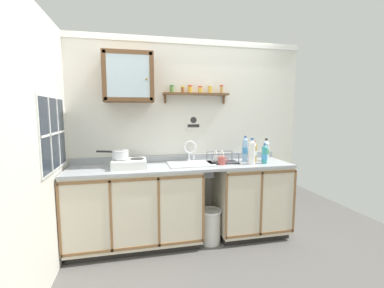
{
  "coord_description": "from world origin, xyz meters",
  "views": [
    {
      "loc": [
        -0.56,
        -2.59,
        1.54
      ],
      "look_at": [
        0.13,
        0.46,
        1.16
      ],
      "focal_mm": 24.52,
      "sensor_mm": 36.0,
      "label": 1
    }
  ],
  "objects_px": {
    "bottle_water_blue_3": "(245,150)",
    "trash_bin": "(210,226)",
    "bottle_water_clear_2": "(266,151)",
    "warning_sign": "(193,122)",
    "bottle_juice_amber_0": "(254,152)",
    "mug": "(222,161)",
    "saucepan": "(120,154)",
    "hot_plate_stove": "(129,164)",
    "bottle_opaque_white_4": "(252,152)",
    "sink": "(191,167)",
    "dish_rack": "(222,161)",
    "wall_cabinet": "(128,78)",
    "bottle_detergent_teal_1": "(264,155)"
  },
  "relations": [
    {
      "from": "trash_bin",
      "to": "bottle_water_blue_3",
      "type": "bearing_deg",
      "value": 17.52
    },
    {
      "from": "mug",
      "to": "warning_sign",
      "type": "distance_m",
      "value": 0.61
    },
    {
      "from": "bottle_opaque_white_4",
      "to": "bottle_water_blue_3",
      "type": "bearing_deg",
      "value": 95.67
    },
    {
      "from": "sink",
      "to": "warning_sign",
      "type": "distance_m",
      "value": 0.58
    },
    {
      "from": "saucepan",
      "to": "bottle_juice_amber_0",
      "type": "bearing_deg",
      "value": 0.07
    },
    {
      "from": "bottle_juice_amber_0",
      "to": "bottle_detergent_teal_1",
      "type": "distance_m",
      "value": 0.15
    },
    {
      "from": "bottle_water_blue_3",
      "to": "bottle_juice_amber_0",
      "type": "bearing_deg",
      "value": -13.52
    },
    {
      "from": "wall_cabinet",
      "to": "bottle_detergent_teal_1",
      "type": "bearing_deg",
      "value": -8.74
    },
    {
      "from": "saucepan",
      "to": "dish_rack",
      "type": "distance_m",
      "value": 1.19
    },
    {
      "from": "warning_sign",
      "to": "bottle_opaque_white_4",
      "type": "bearing_deg",
      "value": -31.99
    },
    {
      "from": "saucepan",
      "to": "bottle_water_clear_2",
      "type": "xyz_separation_m",
      "value": [
        1.77,
        0.02,
        -0.02
      ]
    },
    {
      "from": "bottle_juice_amber_0",
      "to": "mug",
      "type": "height_order",
      "value": "bottle_juice_amber_0"
    },
    {
      "from": "bottle_water_clear_2",
      "to": "bottle_juice_amber_0",
      "type": "bearing_deg",
      "value": -173.4
    },
    {
      "from": "dish_rack",
      "to": "warning_sign",
      "type": "relative_size",
      "value": 1.75
    },
    {
      "from": "dish_rack",
      "to": "mug",
      "type": "height_order",
      "value": "dish_rack"
    },
    {
      "from": "hot_plate_stove",
      "to": "warning_sign",
      "type": "relative_size",
      "value": 1.81
    },
    {
      "from": "saucepan",
      "to": "wall_cabinet",
      "type": "distance_m",
      "value": 0.86
    },
    {
      "from": "warning_sign",
      "to": "saucepan",
      "type": "bearing_deg",
      "value": -163.87
    },
    {
      "from": "sink",
      "to": "warning_sign",
      "type": "xyz_separation_m",
      "value": [
        0.09,
        0.24,
        0.52
      ]
    },
    {
      "from": "bottle_juice_amber_0",
      "to": "wall_cabinet",
      "type": "relative_size",
      "value": 0.47
    },
    {
      "from": "sink",
      "to": "trash_bin",
      "type": "distance_m",
      "value": 0.73
    },
    {
      "from": "bottle_water_blue_3",
      "to": "mug",
      "type": "xyz_separation_m",
      "value": [
        -0.34,
        -0.11,
        -0.1
      ]
    },
    {
      "from": "hot_plate_stove",
      "to": "bottle_juice_amber_0",
      "type": "bearing_deg",
      "value": 1.07
    },
    {
      "from": "sink",
      "to": "bottle_juice_amber_0",
      "type": "bearing_deg",
      "value": -1.09
    },
    {
      "from": "hot_plate_stove",
      "to": "bottle_water_blue_3",
      "type": "relative_size",
      "value": 1.16
    },
    {
      "from": "saucepan",
      "to": "bottle_juice_amber_0",
      "type": "relative_size",
      "value": 1.39
    },
    {
      "from": "sink",
      "to": "bottle_water_clear_2",
      "type": "bearing_deg",
      "value": 0.26
    },
    {
      "from": "sink",
      "to": "warning_sign",
      "type": "relative_size",
      "value": 2.6
    },
    {
      "from": "bottle_water_blue_3",
      "to": "trash_bin",
      "type": "xyz_separation_m",
      "value": [
        -0.49,
        -0.15,
        -0.87
      ]
    },
    {
      "from": "bottle_water_clear_2",
      "to": "bottle_water_blue_3",
      "type": "relative_size",
      "value": 0.88
    },
    {
      "from": "sink",
      "to": "bottle_water_clear_2",
      "type": "xyz_separation_m",
      "value": [
        0.97,
        0.0,
        0.16
      ]
    },
    {
      "from": "hot_plate_stove",
      "to": "bottle_water_blue_3",
      "type": "distance_m",
      "value": 1.4
    },
    {
      "from": "hot_plate_stove",
      "to": "bottle_juice_amber_0",
      "type": "height_order",
      "value": "bottle_juice_amber_0"
    },
    {
      "from": "bottle_opaque_white_4",
      "to": "mug",
      "type": "bearing_deg",
      "value": 172.67
    },
    {
      "from": "hot_plate_stove",
      "to": "wall_cabinet",
      "type": "distance_m",
      "value": 0.96
    },
    {
      "from": "bottle_water_blue_3",
      "to": "bottle_opaque_white_4",
      "type": "bearing_deg",
      "value": -84.33
    },
    {
      "from": "warning_sign",
      "to": "trash_bin",
      "type": "distance_m",
      "value": 1.27
    },
    {
      "from": "hot_plate_stove",
      "to": "mug",
      "type": "relative_size",
      "value": 3.04
    },
    {
      "from": "mug",
      "to": "hot_plate_stove",
      "type": "bearing_deg",
      "value": 176.89
    },
    {
      "from": "dish_rack",
      "to": "wall_cabinet",
      "type": "bearing_deg",
      "value": 175.16
    },
    {
      "from": "bottle_water_clear_2",
      "to": "trash_bin",
      "type": "xyz_separation_m",
      "value": [
        -0.77,
        -0.15,
        -0.85
      ]
    },
    {
      "from": "dish_rack",
      "to": "warning_sign",
      "type": "height_order",
      "value": "warning_sign"
    },
    {
      "from": "bottle_detergent_teal_1",
      "to": "dish_rack",
      "type": "bearing_deg",
      "value": 162.98
    },
    {
      "from": "hot_plate_stove",
      "to": "wall_cabinet",
      "type": "relative_size",
      "value": 0.68
    },
    {
      "from": "bottle_detergent_teal_1",
      "to": "bottle_water_blue_3",
      "type": "xyz_separation_m",
      "value": [
        -0.18,
        0.16,
        0.04
      ]
    },
    {
      "from": "bottle_detergent_teal_1",
      "to": "dish_rack",
      "type": "distance_m",
      "value": 0.51
    },
    {
      "from": "bottle_juice_amber_0",
      "to": "bottle_water_clear_2",
      "type": "distance_m",
      "value": 0.17
    },
    {
      "from": "bottle_water_clear_2",
      "to": "warning_sign",
      "type": "relative_size",
      "value": 1.38
    },
    {
      "from": "sink",
      "to": "wall_cabinet",
      "type": "bearing_deg",
      "value": 172.64
    },
    {
      "from": "bottle_water_blue_3",
      "to": "bottle_opaque_white_4",
      "type": "height_order",
      "value": "bottle_water_blue_3"
    }
  ]
}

